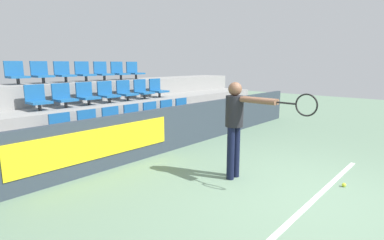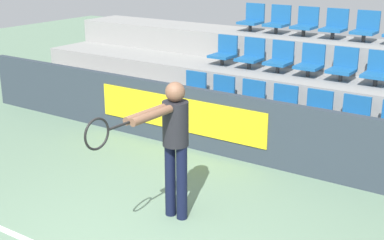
{
  "view_description": "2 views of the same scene",
  "coord_description": "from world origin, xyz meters",
  "px_view_note": "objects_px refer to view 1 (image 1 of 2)",
  "views": [
    {
      "loc": [
        -4.25,
        -1.64,
        1.96
      ],
      "look_at": [
        0.06,
        2.15,
        0.88
      ],
      "focal_mm": 28.0,
      "sensor_mm": 36.0,
      "label": 1
    },
    {
      "loc": [
        3.33,
        -3.58,
        3.09
      ],
      "look_at": [
        -0.35,
        1.86,
        0.96
      ],
      "focal_mm": 50.0,
      "sensor_mm": 36.0,
      "label": 2
    }
  ],
  "objects_px": {
    "stadium_chair_4": "(153,114)",
    "stadium_chair_18": "(103,72)",
    "stadium_chair_2": "(114,121)",
    "stadium_chair_1": "(90,125)",
    "stadium_chair_9": "(87,95)",
    "stadium_chair_14": "(16,74)",
    "stadium_chair_6": "(184,109)",
    "stadium_chair_11": "(126,92)",
    "stadium_chair_16": "(64,73)",
    "stadium_chair_19": "(119,72)",
    "tennis_player": "(238,120)",
    "stadium_chair_12": "(143,90)",
    "tennis_ball": "(344,185)",
    "stadium_chair_17": "(84,72)",
    "stadium_chair_5": "(170,112)",
    "stadium_chair_15": "(42,73)",
    "stadium_chair_3": "(135,117)",
    "stadium_chair_7": "(38,99)",
    "stadium_chair_20": "(134,71)",
    "stadium_chair_8": "(64,97)",
    "stadium_chair_13": "(158,89)",
    "stadium_chair_10": "(108,93)",
    "stadium_chair_0": "(63,129)"
  },
  "relations": [
    {
      "from": "stadium_chair_12",
      "to": "stadium_chair_13",
      "type": "xyz_separation_m",
      "value": [
        0.57,
        0.0,
        0.0
      ]
    },
    {
      "from": "stadium_chair_8",
      "to": "stadium_chair_12",
      "type": "xyz_separation_m",
      "value": [
        2.26,
        0.0,
        0.0
      ]
    },
    {
      "from": "stadium_chair_2",
      "to": "stadium_chair_1",
      "type": "bearing_deg",
      "value": 180.0
    },
    {
      "from": "stadium_chair_20",
      "to": "tennis_ball",
      "type": "distance_m",
      "value": 6.77
    },
    {
      "from": "stadium_chair_6",
      "to": "stadium_chair_5",
      "type": "bearing_deg",
      "value": 180.0
    },
    {
      "from": "tennis_player",
      "to": "stadium_chair_12",
      "type": "bearing_deg",
      "value": 75.37
    },
    {
      "from": "stadium_chair_8",
      "to": "stadium_chair_17",
      "type": "relative_size",
      "value": 1.0
    },
    {
      "from": "stadium_chair_2",
      "to": "stadium_chair_19",
      "type": "relative_size",
      "value": 1.0
    },
    {
      "from": "stadium_chair_5",
      "to": "stadium_chair_17",
      "type": "xyz_separation_m",
      "value": [
        -1.13,
        2.14,
        0.99
      ]
    },
    {
      "from": "stadium_chair_10",
      "to": "stadium_chair_15",
      "type": "xyz_separation_m",
      "value": [
        -1.13,
        1.07,
        0.5
      ]
    },
    {
      "from": "stadium_chair_11",
      "to": "stadium_chair_14",
      "type": "xyz_separation_m",
      "value": [
        -2.26,
        1.07,
        0.5
      ]
    },
    {
      "from": "stadium_chair_0",
      "to": "stadium_chair_20",
      "type": "bearing_deg",
      "value": 32.23
    },
    {
      "from": "stadium_chair_10",
      "to": "stadium_chair_13",
      "type": "bearing_deg",
      "value": 0.0
    },
    {
      "from": "stadium_chair_7",
      "to": "stadium_chair_18",
      "type": "distance_m",
      "value": 2.55
    },
    {
      "from": "stadium_chair_0",
      "to": "stadium_chair_14",
      "type": "height_order",
      "value": "stadium_chair_14"
    },
    {
      "from": "stadium_chair_7",
      "to": "tennis_player",
      "type": "relative_size",
      "value": 0.32
    },
    {
      "from": "stadium_chair_1",
      "to": "stadium_chair_8",
      "type": "height_order",
      "value": "stadium_chair_8"
    },
    {
      "from": "stadium_chair_2",
      "to": "stadium_chair_6",
      "type": "distance_m",
      "value": 2.26
    },
    {
      "from": "stadium_chair_14",
      "to": "stadium_chair_19",
      "type": "distance_m",
      "value": 2.83
    },
    {
      "from": "stadium_chair_11",
      "to": "stadium_chair_16",
      "type": "bearing_deg",
      "value": 136.6
    },
    {
      "from": "tennis_ball",
      "to": "stadium_chair_17",
      "type": "bearing_deg",
      "value": 97.02
    },
    {
      "from": "stadium_chair_14",
      "to": "stadium_chair_20",
      "type": "bearing_deg",
      "value": 0.0
    },
    {
      "from": "stadium_chair_5",
      "to": "stadium_chair_12",
      "type": "bearing_deg",
      "value": 90.0
    },
    {
      "from": "stadium_chair_6",
      "to": "stadium_chair_7",
      "type": "xyz_separation_m",
      "value": [
        -3.4,
        1.07,
        0.5
      ]
    },
    {
      "from": "stadium_chair_2",
      "to": "stadium_chair_19",
      "type": "bearing_deg",
      "value": 51.59
    },
    {
      "from": "stadium_chair_5",
      "to": "stadium_chair_15",
      "type": "bearing_deg",
      "value": 136.6
    },
    {
      "from": "stadium_chair_5",
      "to": "stadium_chair_3",
      "type": "bearing_deg",
      "value": 180.0
    },
    {
      "from": "stadium_chair_5",
      "to": "stadium_chair_15",
      "type": "height_order",
      "value": "stadium_chair_15"
    },
    {
      "from": "stadium_chair_13",
      "to": "stadium_chair_3",
      "type": "bearing_deg",
      "value": -147.77
    },
    {
      "from": "stadium_chair_12",
      "to": "stadium_chair_16",
      "type": "relative_size",
      "value": 1.0
    },
    {
      "from": "stadium_chair_6",
      "to": "stadium_chair_11",
      "type": "xyz_separation_m",
      "value": [
        -1.13,
        1.07,
        0.5
      ]
    },
    {
      "from": "stadium_chair_7",
      "to": "stadium_chair_14",
      "type": "relative_size",
      "value": 1.0
    },
    {
      "from": "stadium_chair_19",
      "to": "tennis_player",
      "type": "relative_size",
      "value": 0.32
    },
    {
      "from": "stadium_chair_6",
      "to": "stadium_chair_14",
      "type": "bearing_deg",
      "value": 147.77
    },
    {
      "from": "stadium_chair_2",
      "to": "stadium_chair_18",
      "type": "height_order",
      "value": "stadium_chair_18"
    },
    {
      "from": "tennis_player",
      "to": "stadium_chair_15",
      "type": "bearing_deg",
      "value": 104.39
    },
    {
      "from": "stadium_chair_4",
      "to": "tennis_ball",
      "type": "distance_m",
      "value": 4.41
    },
    {
      "from": "stadium_chair_1",
      "to": "stadium_chair_7",
      "type": "relative_size",
      "value": 1.0
    },
    {
      "from": "stadium_chair_19",
      "to": "stadium_chair_18",
      "type": "bearing_deg",
      "value": 180.0
    },
    {
      "from": "stadium_chair_3",
      "to": "stadium_chair_19",
      "type": "distance_m",
      "value": 2.62
    },
    {
      "from": "stadium_chair_11",
      "to": "tennis_ball",
      "type": "bearing_deg",
      "value": -87.54
    },
    {
      "from": "stadium_chair_10",
      "to": "stadium_chair_12",
      "type": "distance_m",
      "value": 1.13
    },
    {
      "from": "stadium_chair_9",
      "to": "stadium_chair_14",
      "type": "relative_size",
      "value": 1.0
    },
    {
      "from": "stadium_chair_2",
      "to": "stadium_chair_11",
      "type": "bearing_deg",
      "value": 43.4
    },
    {
      "from": "stadium_chair_1",
      "to": "stadium_chair_12",
      "type": "bearing_deg",
      "value": 25.31
    },
    {
      "from": "stadium_chair_4",
      "to": "stadium_chair_18",
      "type": "distance_m",
      "value": 2.36
    },
    {
      "from": "stadium_chair_2",
      "to": "stadium_chair_14",
      "type": "xyz_separation_m",
      "value": [
        -1.13,
        2.14,
        0.99
      ]
    },
    {
      "from": "stadium_chair_0",
      "to": "stadium_chair_11",
      "type": "relative_size",
      "value": 1.0
    },
    {
      "from": "stadium_chair_12",
      "to": "tennis_player",
      "type": "height_order",
      "value": "tennis_player"
    },
    {
      "from": "stadium_chair_1",
      "to": "stadium_chair_2",
      "type": "bearing_deg",
      "value": 0.0
    }
  ]
}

